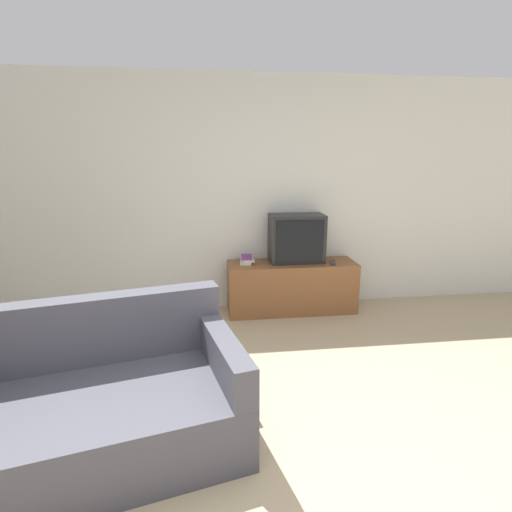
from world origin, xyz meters
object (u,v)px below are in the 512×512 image
television (297,238)px  couch (94,408)px  remote_on_stand (333,262)px  book_stack (247,260)px  tv_stand (291,287)px

television → couch: (-1.71, -2.10, -0.56)m
couch → remote_on_stand: (2.10, 1.95, 0.30)m
television → book_stack: size_ratio=2.72×
tv_stand → television: bearing=44.4°
television → remote_on_stand: size_ratio=3.27×
tv_stand → television: size_ratio=2.39×
tv_stand → remote_on_stand: 0.54m
television → couch: bearing=-129.1°
tv_stand → television: television is taller
couch → remote_on_stand: 2.88m
book_stack → remote_on_stand: 0.97m
tv_stand → book_stack: 0.61m
tv_stand → television: 0.56m
tv_stand → book_stack: bearing=174.0°
remote_on_stand → tv_stand: bearing=168.3°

